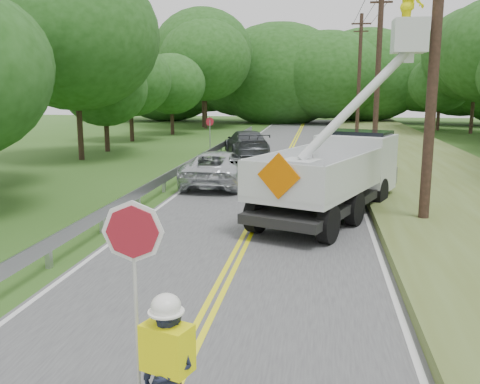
# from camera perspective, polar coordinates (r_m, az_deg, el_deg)

# --- Properties ---
(ground) EXTENTS (140.00, 140.00, 0.00)m
(ground) POSITION_cam_1_polar(r_m,az_deg,el_deg) (7.99, -6.87, -19.17)
(ground) COLOR #2D4F17
(ground) RESTS_ON ground
(road) EXTENTS (7.20, 96.00, 0.03)m
(road) POSITION_cam_1_polar(r_m,az_deg,el_deg) (21.10, 3.27, 0.21)
(road) COLOR #454648
(road) RESTS_ON ground
(guardrail) EXTENTS (0.18, 48.00, 0.77)m
(guardrail) POSITION_cam_1_polar(r_m,az_deg,el_deg) (22.61, -6.69, 2.28)
(guardrail) COLOR #A4A6AC
(guardrail) RESTS_ON ground
(utility_poles) EXTENTS (1.60, 43.30, 10.00)m
(utility_poles) POSITION_cam_1_polar(r_m,az_deg,el_deg) (23.87, 16.54, 13.73)
(utility_poles) COLOR black
(utility_poles) RESTS_ON ground
(tall_grass_verge) EXTENTS (7.00, 96.00, 0.30)m
(tall_grass_verge) POSITION_cam_1_polar(r_m,az_deg,el_deg) (21.62, 22.36, 0.01)
(tall_grass_verge) COLOR #525E25
(tall_grass_verge) RESTS_ON ground
(treeline_left) EXTENTS (11.22, 53.98, 12.15)m
(treeline_left) POSITION_cam_1_polar(r_m,az_deg,el_deg) (40.94, -9.52, 14.19)
(treeline_left) COLOR #332319
(treeline_left) RESTS_ON ground
(treeline_horizon) EXTENTS (55.90, 14.86, 12.12)m
(treeline_horizon) POSITION_cam_1_polar(r_m,az_deg,el_deg) (62.94, 7.51, 12.45)
(treeline_horizon) COLOR #1D4814
(treeline_horizon) RESTS_ON ground
(flagger) EXTENTS (1.12, 0.60, 2.83)m
(flagger) POSITION_cam_1_polar(r_m,az_deg,el_deg) (6.09, -7.95, -18.44)
(flagger) COLOR #191E33
(flagger) RESTS_ON road
(bucket_truck) EXTENTS (4.97, 7.66, 7.09)m
(bucket_truck) POSITION_cam_1_polar(r_m,az_deg,el_deg) (17.45, 11.24, 2.98)
(bucket_truck) COLOR black
(bucket_truck) RESTS_ON road
(suv_silver) EXTENTS (2.41, 5.22, 1.45)m
(suv_silver) POSITION_cam_1_polar(r_m,az_deg,el_deg) (22.08, -2.36, 2.64)
(suv_silver) COLOR silver
(suv_silver) RESTS_ON road
(suv_darkgrey) EXTENTS (3.64, 5.69, 1.53)m
(suv_darkgrey) POSITION_cam_1_polar(r_m,az_deg,el_deg) (31.75, 0.70, 5.34)
(suv_darkgrey) COLOR #3D4245
(suv_darkgrey) RESTS_ON road
(stop_sign_permanent) EXTENTS (0.41, 0.35, 2.41)m
(stop_sign_permanent) POSITION_cam_1_polar(r_m,az_deg,el_deg) (30.35, -3.29, 6.57)
(stop_sign_permanent) COLOR #A4A6AC
(stop_sign_permanent) RESTS_ON ground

